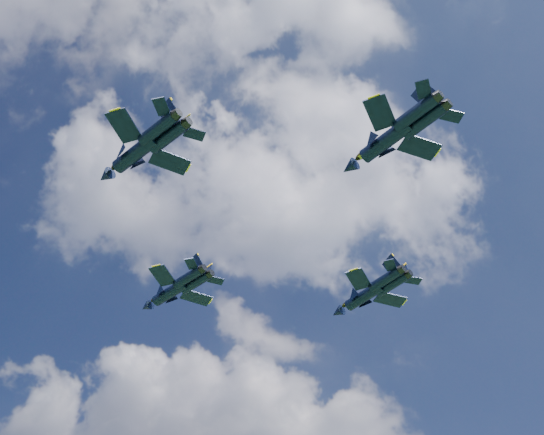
{
  "coord_description": "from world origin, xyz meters",
  "views": [
    {
      "loc": [
        4.68,
        -60.14,
        3.05
      ],
      "look_at": [
        1.43,
        0.25,
        63.48
      ],
      "focal_mm": 45.0,
      "sensor_mm": 36.0,
      "label": 1
    }
  ],
  "objects_px": {
    "jet_right": "(362,297)",
    "jet_slot": "(383,143)",
    "jet_lead": "(169,293)",
    "jet_left": "(133,155)"
  },
  "relations": [
    {
      "from": "jet_lead",
      "to": "jet_slot",
      "type": "relative_size",
      "value": 0.95
    },
    {
      "from": "jet_right",
      "to": "jet_left",
      "type": "bearing_deg",
      "value": -179.63
    },
    {
      "from": "jet_lead",
      "to": "jet_slot",
      "type": "bearing_deg",
      "value": -92.47
    },
    {
      "from": "jet_lead",
      "to": "jet_left",
      "type": "xyz_separation_m",
      "value": [
        0.05,
        -25.08,
        -0.01
      ]
    },
    {
      "from": "jet_lead",
      "to": "jet_slot",
      "type": "distance_m",
      "value": 37.47
    },
    {
      "from": "jet_left",
      "to": "jet_right",
      "type": "xyz_separation_m",
      "value": [
        27.05,
        27.86,
        0.37
      ]
    },
    {
      "from": "jet_lead",
      "to": "jet_right",
      "type": "height_order",
      "value": "jet_right"
    },
    {
      "from": "jet_right",
      "to": "jet_slot",
      "type": "relative_size",
      "value": 0.93
    },
    {
      "from": "jet_right",
      "to": "jet_slot",
      "type": "height_order",
      "value": "jet_slot"
    },
    {
      "from": "jet_lead",
      "to": "jet_right",
      "type": "bearing_deg",
      "value": -46.09
    }
  ]
}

